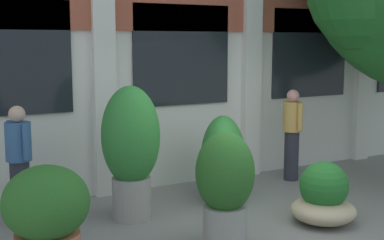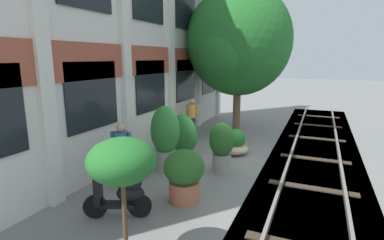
{
  "view_description": "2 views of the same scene",
  "coord_description": "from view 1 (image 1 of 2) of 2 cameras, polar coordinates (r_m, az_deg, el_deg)",
  "views": [
    {
      "loc": [
        -4.27,
        -5.47,
        2.48
      ],
      "look_at": [
        -0.51,
        1.36,
        1.33
      ],
      "focal_mm": 50.0,
      "sensor_mm": 36.0,
      "label": 1
    },
    {
      "loc": [
        -8.71,
        -2.62,
        3.2
      ],
      "look_at": [
        0.01,
        1.14,
        1.2
      ],
      "focal_mm": 28.0,
      "sensor_mm": 36.0,
      "label": 2
    }
  ],
  "objects": [
    {
      "name": "ground_plane",
      "position": [
        7.37,
        8.78,
        -11.4
      ],
      "size": [
        80.0,
        80.0,
        0.0
      ],
      "primitive_type": "plane",
      "color": "slate"
    },
    {
      "name": "potted_plant_glazed_jar",
      "position": [
        6.51,
        3.53,
        -6.84
      ],
      "size": [
        0.72,
        0.72,
        1.41
      ],
      "color": "gray",
      "rests_on": "ground"
    },
    {
      "name": "potted_plant_fluted_column",
      "position": [
        5.94,
        -15.24,
        -9.78
      ],
      "size": [
        0.92,
        0.92,
        1.2
      ],
      "color": "#B76647",
      "rests_on": "ground"
    },
    {
      "name": "potted_plant_wide_bowl",
      "position": [
        7.61,
        13.86,
        -8.07
      ],
      "size": [
        0.89,
        0.89,
        0.86
      ],
      "color": "tan",
      "rests_on": "ground"
    },
    {
      "name": "potted_plant_ribbed_drum",
      "position": [
        7.45,
        -6.54,
        -2.43
      ],
      "size": [
        0.82,
        0.82,
        1.89
      ],
      "color": "gray",
      "rests_on": "ground"
    },
    {
      "name": "resident_by_doorway",
      "position": [
        9.72,
        10.62,
        -1.26
      ],
      "size": [
        0.34,
        0.53,
        1.64
      ],
      "rotation": [
        0.0,
        0.0,
        -0.05
      ],
      "color": "#282833",
      "rests_on": "ground"
    },
    {
      "name": "resident_watching_tracks",
      "position": [
        7.52,
        -17.95,
        -4.32
      ],
      "size": [
        0.34,
        0.51,
        1.64
      ],
      "rotation": [
        0.0,
        0.0,
        -2.86
      ],
      "color": "#282833",
      "rests_on": "ground"
    },
    {
      "name": "topiary_hedge",
      "position": [
        8.46,
        3.31,
        -4.03
      ],
      "size": [
        1.29,
        1.49,
        1.33
      ],
      "primitive_type": "ellipsoid",
      "rotation": [
        0.0,
        0.0,
        4.16
      ],
      "color": "#2D7A33",
      "rests_on": "ground"
    }
  ]
}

